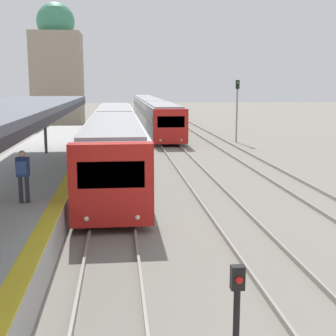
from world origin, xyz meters
TOP-DOWN VIEW (x-y plane):
  - person_on_platform at (-2.74, 11.66)m, footprint 0.40×0.40m
  - train_near at (0.00, 26.32)m, footprint 2.66×30.30m
  - train_far at (4.14, 52.99)m, footprint 2.64×42.92m
  - signal_post_near at (1.93, 3.25)m, footprint 0.20×0.21m
  - signal_mast_far at (9.84, 34.30)m, footprint 0.28×0.29m
  - distant_domed_building at (-6.75, 54.13)m, footprint 5.67×5.67m

SIDE VIEW (x-z plane):
  - signal_post_near at x=1.93m, z-range 0.24..2.32m
  - train_far at x=4.14m, z-range 0.17..3.16m
  - train_near at x=0.00m, z-range 0.17..3.17m
  - person_on_platform at x=-2.74m, z-range 1.15..2.82m
  - signal_mast_far at x=9.84m, z-range 0.65..5.67m
  - distant_domed_building at x=-6.75m, z-range -0.42..13.57m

